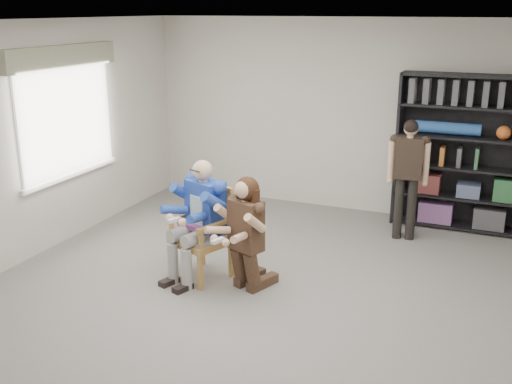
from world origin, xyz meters
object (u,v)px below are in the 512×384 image
at_px(bookshelf, 465,154).
at_px(standing_man, 407,180).
at_px(armchair, 201,233).
at_px(kneeling_woman, 244,236).
at_px(seated_man, 200,220).

distance_m(bookshelf, standing_man, 0.98).
bearing_deg(armchair, bookshelf, 68.04).
distance_m(kneeling_woman, standing_man, 2.57).
xyz_separation_m(seated_man, kneeling_woman, (0.58, -0.12, -0.06)).
height_order(seated_man, kneeling_woman, seated_man).
height_order(armchair, bookshelf, bookshelf).
bearing_deg(seated_man, bookshelf, 68.04).
height_order(armchair, kneeling_woman, kneeling_woman).
xyz_separation_m(kneeling_woman, standing_man, (1.32, 2.20, 0.17)).
relative_size(kneeling_woman, bookshelf, 0.60).
distance_m(seated_man, standing_man, 2.82).
bearing_deg(bookshelf, seated_man, -132.19).
bearing_deg(standing_man, bookshelf, 41.58).
bearing_deg(armchair, kneeling_woman, 8.54).
xyz_separation_m(bookshelf, standing_man, (-0.63, -0.70, -0.25)).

